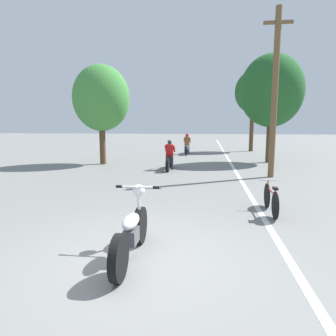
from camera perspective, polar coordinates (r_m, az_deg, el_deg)
ground_plane at (r=5.05m, az=-5.70°, el=-16.96°), size 120.00×120.00×0.00m
lane_stripe_edge at (r=16.64m, az=11.93°, el=0.79°), size 0.14×48.00×0.01m
utility_pole at (r=12.85m, az=19.67°, el=13.41°), size 1.10×0.24×6.59m
roadside_tree_right_near at (r=17.81m, az=19.12°, el=13.70°), size 3.44×3.10×5.93m
roadside_tree_right_far at (r=24.83m, az=15.90°, el=13.67°), size 2.80×2.52×6.22m
roadside_tree_left at (r=16.55m, az=-12.62°, el=12.80°), size 3.00×2.70×5.23m
motorcycle_foreground at (r=4.95m, az=-6.93°, el=-11.92°), size 0.76×2.03×1.11m
motorcycle_rider_lead at (r=14.22m, az=0.31°, el=1.83°), size 0.50×2.12×1.41m
motorcycle_rider_far at (r=21.46m, az=3.64°, el=4.12°), size 0.50×2.11×1.48m
bicycle_parked at (r=7.71m, az=19.01°, el=-5.66°), size 0.44×1.60×0.75m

